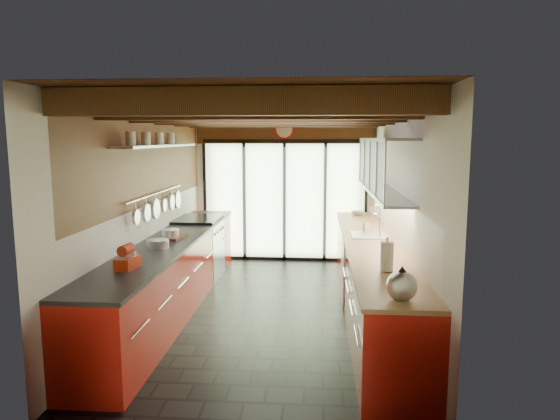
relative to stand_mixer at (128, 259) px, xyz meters
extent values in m
plane|color=black|center=(1.27, 1.48, -1.02)|extent=(5.50, 5.50, 0.00)
plane|color=silver|center=(1.27, 4.23, 0.28)|extent=(3.20, 0.00, 3.20)
plane|color=silver|center=(1.27, -1.27, 0.28)|extent=(3.20, 0.00, 3.20)
plane|color=silver|center=(-0.33, 1.48, 0.28)|extent=(0.00, 5.50, 5.50)
plane|color=silver|center=(2.87, 1.48, 0.28)|extent=(0.00, 5.50, 5.50)
plane|color=#472814|center=(1.27, 1.48, 1.58)|extent=(5.50, 5.50, 0.00)
cube|color=#593316|center=(1.27, -0.77, 1.46)|extent=(3.14, 0.14, 0.22)
cube|color=#593316|center=(1.27, 0.13, 1.46)|extent=(3.14, 0.14, 0.22)
cube|color=#593316|center=(1.27, 1.03, 1.46)|extent=(3.14, 0.14, 0.22)
cube|color=#593316|center=(1.27, 1.93, 1.46)|extent=(3.14, 0.14, 0.22)
cube|color=#593316|center=(1.27, 2.83, 1.46)|extent=(3.14, 0.14, 0.22)
cube|color=#593316|center=(1.27, 3.73, 1.46)|extent=(3.14, 0.14, 0.22)
cube|color=brown|center=(1.27, 4.19, 1.33)|extent=(3.14, 0.06, 0.50)
plane|color=brown|center=(-0.30, 1.68, 0.96)|extent=(0.00, 4.90, 4.90)
plane|color=#C6EAAD|center=(1.27, 4.22, 0.06)|extent=(2.90, 0.00, 2.90)
cube|color=black|center=(-0.18, 4.20, 0.06)|extent=(0.05, 0.04, 2.15)
cube|color=black|center=(2.72, 4.20, 0.06)|extent=(0.05, 0.04, 2.15)
cube|color=black|center=(1.27, 4.17, 0.06)|extent=(0.06, 0.05, 2.15)
cube|color=black|center=(1.27, 4.17, 1.13)|extent=(2.90, 0.05, 0.06)
cylinder|color=red|center=(1.27, 4.15, 1.33)|extent=(0.34, 0.04, 0.34)
cylinder|color=beige|center=(1.27, 4.13, 1.33)|extent=(0.28, 0.02, 0.28)
cube|color=#B61B11|center=(-0.01, 1.48, -0.58)|extent=(0.65, 5.00, 0.88)
cube|color=black|center=(-0.01, 1.48, -0.12)|extent=(0.68, 5.00, 0.04)
cube|color=silver|center=(-0.01, 2.93, -0.58)|extent=(0.66, 0.90, 0.90)
cube|color=black|center=(-0.01, 2.93, -0.09)|extent=(0.65, 0.90, 0.06)
cube|color=#B61B11|center=(2.54, 1.48, -0.58)|extent=(0.65, 5.00, 0.88)
cube|color=#AC7C53|center=(2.54, 1.48, -0.12)|extent=(0.68, 5.00, 0.04)
cube|color=white|center=(2.21, 1.88, -0.58)|extent=(0.02, 0.60, 0.84)
cube|color=silver|center=(2.54, 1.88, -0.09)|extent=(0.45, 0.52, 0.02)
cylinder|color=silver|center=(2.69, 1.88, 0.08)|extent=(0.02, 0.02, 0.34)
torus|color=silver|center=(2.63, 1.88, 0.25)|extent=(0.14, 0.02, 0.14)
plane|color=silver|center=(2.53, 1.78, 0.83)|extent=(0.00, 3.00, 3.00)
cube|color=#9EA0A5|center=(2.70, 1.78, 0.50)|extent=(0.34, 3.00, 0.03)
cube|color=#9EA0A5|center=(2.70, 1.78, 1.17)|extent=(0.34, 3.00, 0.03)
cylinder|color=silver|center=(-0.27, 1.78, 0.45)|extent=(0.02, 2.20, 0.02)
cube|color=silver|center=(-0.18, 1.68, 1.08)|extent=(0.28, 2.60, 0.03)
cylinder|color=silver|center=(-0.23, 0.88, 0.27)|extent=(0.04, 0.18, 0.18)
cylinder|color=silver|center=(-0.23, 1.23, 0.27)|extent=(0.04, 0.22, 0.22)
cylinder|color=silver|center=(-0.23, 1.58, 0.27)|extent=(0.04, 0.26, 0.26)
cylinder|color=silver|center=(-0.23, 1.93, 0.27)|extent=(0.04, 0.18, 0.18)
cylinder|color=silver|center=(-0.23, 2.28, 0.27)|extent=(0.04, 0.22, 0.22)
cylinder|color=silver|center=(-0.23, 2.58, 0.27)|extent=(0.04, 0.26, 0.26)
cube|color=#B0290E|center=(0.00, -0.01, -0.04)|extent=(0.19, 0.29, 0.12)
cylinder|color=#B0290E|center=(0.00, -0.03, 0.10)|extent=(0.13, 0.19, 0.11)
cylinder|color=silver|center=(0.00, 0.04, 0.00)|extent=(0.15, 0.15, 0.12)
cylinder|color=silver|center=(0.00, 1.44, -0.03)|extent=(0.26, 0.26, 0.13)
cylinder|color=silver|center=(0.00, 0.93, -0.05)|extent=(0.33, 0.33, 0.10)
cube|color=brown|center=(0.00, 1.50, -0.08)|extent=(0.32, 0.42, 0.03)
sphere|color=silver|center=(2.54, -0.77, 0.02)|extent=(0.30, 0.30, 0.25)
cone|color=black|center=(2.54, -0.77, 0.16)|extent=(0.11, 0.11, 0.07)
cylinder|color=silver|center=(2.54, -0.64, 0.04)|extent=(0.05, 0.10, 0.05)
cylinder|color=white|center=(2.54, 0.10, 0.04)|extent=(0.15, 0.15, 0.28)
cylinder|color=silver|center=(2.54, 0.10, 0.22)|extent=(0.03, 0.03, 0.05)
imported|color=silver|center=(2.54, 2.18, -0.01)|extent=(0.10, 0.10, 0.17)
imported|color=silver|center=(2.54, 3.73, -0.07)|extent=(0.25, 0.25, 0.05)
camera|label=1|loc=(1.87, -4.67, 1.18)|focal=32.00mm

